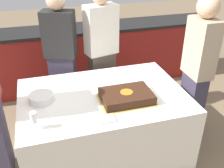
# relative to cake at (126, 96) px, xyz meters

# --- Properties ---
(ground_plane) EXTENTS (14.00, 14.00, 0.00)m
(ground_plane) POSITION_rel_cake_xyz_m (-0.19, 0.16, -0.78)
(ground_plane) COLOR #7A664C
(back_counter) EXTENTS (4.40, 0.58, 0.92)m
(back_counter) POSITION_rel_cake_xyz_m (-0.19, 1.78, -0.32)
(back_counter) COLOR maroon
(back_counter) RESTS_ON ground_plane
(dining_table) EXTENTS (1.60, 1.10, 0.74)m
(dining_table) POSITION_rel_cake_xyz_m (-0.19, 0.16, -0.41)
(dining_table) COLOR white
(dining_table) RESTS_ON ground_plane
(cake) EXTENTS (0.51, 0.37, 0.09)m
(cake) POSITION_rel_cake_xyz_m (0.00, 0.00, 0.00)
(cake) COLOR gold
(cake) RESTS_ON dining_table
(plate_stack) EXTENTS (0.23, 0.23, 0.07)m
(plate_stack) POSITION_rel_cake_xyz_m (-0.76, 0.20, -0.01)
(plate_stack) COLOR white
(plate_stack) RESTS_ON dining_table
(wine_glass) EXTENTS (0.06, 0.06, 0.16)m
(wine_glass) POSITION_rel_cake_xyz_m (-0.83, -0.20, 0.06)
(wine_glass) COLOR white
(wine_glass) RESTS_ON dining_table
(side_plate_near_cake) EXTENTS (0.19, 0.19, 0.00)m
(side_plate_near_cake) POSITION_rel_cake_xyz_m (-0.09, 0.34, -0.04)
(side_plate_near_cake) COLOR white
(side_plate_near_cake) RESTS_ON dining_table
(side_plate_right_edge) EXTENTS (0.19, 0.19, 0.00)m
(side_plate_right_edge) POSITION_rel_cake_xyz_m (0.15, 0.31, -0.04)
(side_plate_right_edge) COLOR white
(side_plate_right_edge) RESTS_ON dining_table
(utensil_pile) EXTENTS (0.13, 0.11, 0.02)m
(utensil_pile) POSITION_rel_cake_xyz_m (-0.26, -0.25, -0.03)
(utensil_pile) COLOR white
(utensil_pile) RESTS_ON dining_table
(person_cutting_cake) EXTENTS (0.41, 0.28, 1.61)m
(person_cutting_cake) POSITION_rel_cake_xyz_m (0.00, 0.93, 0.06)
(person_cutting_cake) COLOR #4C4238
(person_cutting_cake) RESTS_ON ground_plane
(person_seated_right) EXTENTS (0.22, 0.33, 1.62)m
(person_seated_right) POSITION_rel_cake_xyz_m (0.84, 0.16, 0.08)
(person_seated_right) COLOR #383347
(person_seated_right) RESTS_ON ground_plane
(person_standing_back) EXTENTS (0.40, 0.32, 1.59)m
(person_standing_back) POSITION_rel_cake_xyz_m (-0.49, 0.93, 0.05)
(person_standing_back) COLOR #383347
(person_standing_back) RESTS_ON ground_plane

